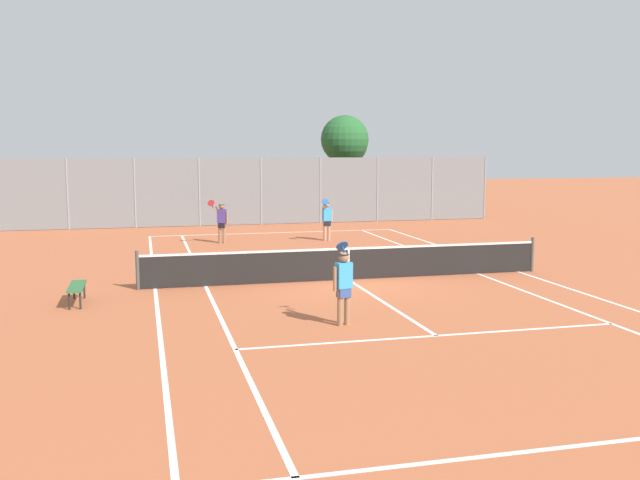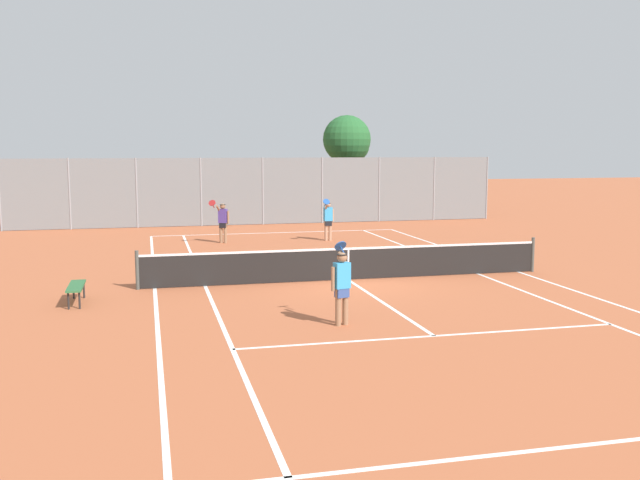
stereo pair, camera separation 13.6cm
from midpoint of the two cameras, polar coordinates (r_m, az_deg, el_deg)
The scene contains 10 objects.
ground_plane at distance 20.80m, azimuth 2.10°, elevation -3.21°, with size 120.00×120.00×0.00m, color #B25B38.
court_line_markings at distance 20.80m, azimuth 2.10°, elevation -3.20°, with size 11.10×23.90×0.01m.
tennis_net at distance 20.72m, azimuth 2.11°, elevation -1.83°, with size 12.00×0.10×1.07m.
player_near_side at distance 15.41m, azimuth 1.64°, elevation -3.47°, with size 0.53×0.84×1.77m.
player_far_left at distance 28.90m, azimuth -8.01°, elevation 1.57°, with size 0.86×0.67×1.77m.
player_far_right at distance 29.40m, azimuth 0.43°, elevation 1.74°, with size 0.62×0.77×1.77m.
loose_tennis_ball_0 at distance 21.86m, azimuth 4.96°, elevation -2.62°, with size 0.07×0.07×0.07m, color #D1DB33.
courtside_bench at distance 18.59m, azimuth -19.09°, elevation -3.61°, with size 0.36×1.50×0.47m.
back_fence at distance 35.67m, azimuth -4.85°, elevation 3.92°, with size 24.47×0.08×3.34m.
tree_behind_left at distance 40.58m, azimuth 2.02°, elevation 7.90°, with size 2.70×2.70×5.64m.
Camera 1 is at (-5.77, -19.62, 3.84)m, focal length 40.00 mm.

